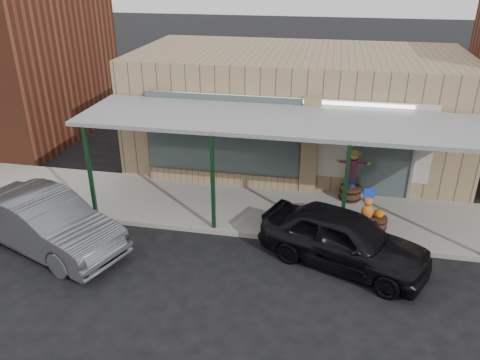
% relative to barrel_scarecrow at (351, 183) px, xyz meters
% --- Properties ---
extents(ground, '(120.00, 120.00, 0.00)m').
position_rel_barrel_scarecrow_xyz_m(ground, '(-2.10, -4.73, -0.74)').
color(ground, black).
rests_on(ground, ground).
extents(sidewalk, '(40.00, 3.20, 0.15)m').
position_rel_barrel_scarecrow_xyz_m(sidewalk, '(-2.10, -1.13, -0.67)').
color(sidewalk, gray).
rests_on(sidewalk, ground).
extents(storefront, '(12.00, 6.25, 4.20)m').
position_rel_barrel_scarecrow_xyz_m(storefront, '(-2.10, 3.44, 1.35)').
color(storefront, '#9D7F60').
rests_on(storefront, ground).
extents(awning, '(12.00, 3.00, 3.04)m').
position_rel_barrel_scarecrow_xyz_m(awning, '(-2.10, -1.16, 2.27)').
color(awning, gray).
rests_on(awning, ground).
extents(block_buildings_near, '(61.00, 8.00, 8.00)m').
position_rel_barrel_scarecrow_xyz_m(block_buildings_near, '(-0.09, 4.47, 3.02)').
color(block_buildings_near, brown).
rests_on(block_buildings_near, ground).
extents(barrel_scarecrow, '(1.06, 0.73, 1.75)m').
position_rel_barrel_scarecrow_xyz_m(barrel_scarecrow, '(0.00, 0.00, 0.00)').
color(barrel_scarecrow, '#4A291D').
rests_on(barrel_scarecrow, sidewalk).
extents(barrel_pumpkin, '(0.67, 0.67, 0.63)m').
position_rel_barrel_scarecrow_xyz_m(barrel_pumpkin, '(0.75, -1.70, -0.37)').
color(barrel_pumpkin, '#4A291D').
rests_on(barrel_pumpkin, sidewalk).
extents(handicap_sign, '(0.31, 0.14, 1.56)m').
position_rel_barrel_scarecrow_xyz_m(handicap_sign, '(0.35, -2.33, 0.41)').
color(handicap_sign, gray).
rests_on(handicap_sign, sidewalk).
extents(parked_sedan, '(4.70, 3.26, 1.53)m').
position_rel_barrel_scarecrow_xyz_m(parked_sedan, '(-0.25, -3.43, 0.00)').
color(parked_sedan, black).
rests_on(parked_sedan, ground).
extents(car_grey, '(5.05, 3.25, 1.57)m').
position_rel_barrel_scarecrow_xyz_m(car_grey, '(-8.16, -4.23, 0.05)').
color(car_grey, '#4E4F54').
rests_on(car_grey, ground).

